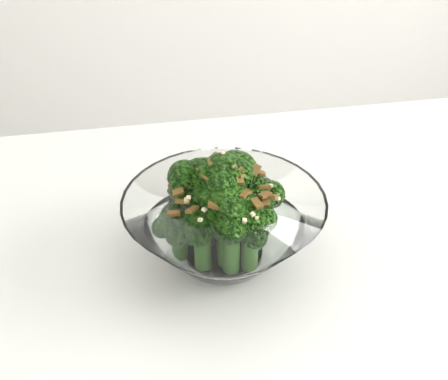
{
  "coord_description": "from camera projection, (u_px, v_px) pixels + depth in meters",
  "views": [
    {
      "loc": [
        -0.18,
        -0.26,
        1.13
      ],
      "look_at": [
        -0.15,
        0.16,
        0.84
      ],
      "focal_mm": 40.0,
      "sensor_mm": 36.0,
      "label": 1
    }
  ],
  "objects": [
    {
      "name": "table",
      "position": [
        419.0,
        307.0,
        0.59
      ],
      "size": [
        1.29,
        0.94,
        0.75
      ],
      "color": "white",
      "rests_on": "ground"
    },
    {
      "name": "broccoli_dish",
      "position": [
        224.0,
        220.0,
        0.53
      ],
      "size": [
        0.21,
        0.21,
        0.13
      ],
      "color": "white",
      "rests_on": "table"
    }
  ]
}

